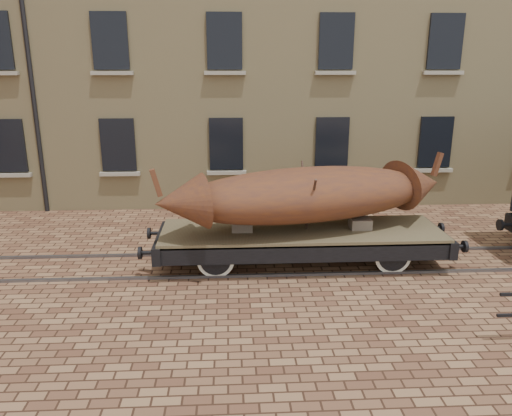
{
  "coord_description": "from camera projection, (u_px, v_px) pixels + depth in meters",
  "views": [
    {
      "loc": [
        -2.4,
        -11.34,
        4.78
      ],
      "look_at": [
        -1.76,
        0.5,
        1.3
      ],
      "focal_mm": 35.0,
      "sensor_mm": 36.0,
      "label": 1
    }
  ],
  "objects": [
    {
      "name": "ground",
      "position": [
        328.0,
        263.0,
        12.33
      ],
      "size": [
        90.0,
        90.0,
        0.0
      ],
      "primitive_type": "plane",
      "color": "brown"
    },
    {
      "name": "warehouse_cream",
      "position": [
        361.0,
        5.0,
        20.09
      ],
      "size": [
        40.0,
        10.19,
        14.0
      ],
      "color": "#D6BE7F",
      "rests_on": "ground"
    },
    {
      "name": "rail_track",
      "position": [
        328.0,
        262.0,
        12.32
      ],
      "size": [
        30.0,
        1.52,
        0.06
      ],
      "color": "#59595E",
      "rests_on": "ground"
    },
    {
      "name": "flatcar_wagon",
      "position": [
        301.0,
        236.0,
        12.1
      ],
      "size": [
        7.6,
        2.06,
        1.15
      ],
      "color": "brown",
      "rests_on": "ground"
    },
    {
      "name": "iron_boat",
      "position": [
        308.0,
        194.0,
        11.81
      ],
      "size": [
        7.24,
        3.43,
        1.71
      ],
      "color": "brown",
      "rests_on": "flatcar_wagon"
    }
  ]
}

